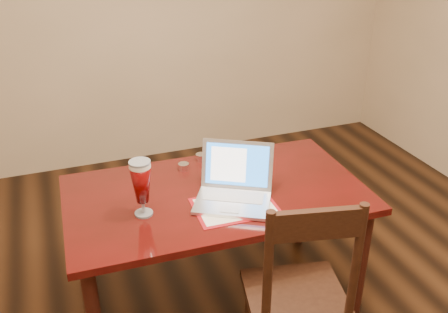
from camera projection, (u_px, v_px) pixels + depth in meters
name	position (u px, v px, depth m)	size (l,w,h in m)	color
dining_table	(215.00, 204.00, 2.58)	(1.55, 0.90, 1.00)	#440909
dining_chair	(299.00, 298.00, 2.18)	(0.52, 0.50, 1.04)	black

